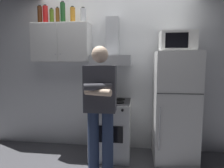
{
  "coord_description": "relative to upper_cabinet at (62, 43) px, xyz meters",
  "views": [
    {
      "loc": [
        0.33,
        -2.61,
        1.44
      ],
      "look_at": [
        0.0,
        0.0,
        1.15
      ],
      "focal_mm": 30.85,
      "sensor_mm": 36.0,
      "label": 1
    }
  ],
  "objects": [
    {
      "name": "upper_cabinet",
      "position": [
        0.0,
        0.0,
        0.0
      ],
      "size": [
        0.9,
        0.37,
        0.6
      ],
      "color": "silver"
    },
    {
      "name": "bottle_canister_steel",
      "position": [
        0.35,
        -0.0,
        0.41
      ],
      "size": [
        0.09,
        0.09,
        0.24
      ],
      "color": "#B2B5BA",
      "rests_on": "upper_cabinet"
    },
    {
      "name": "bottle_olive_oil",
      "position": [
        -0.15,
        -0.02,
        0.41
      ],
      "size": [
        0.06,
        0.06,
        0.24
      ],
      "color": "#4C6B19",
      "rests_on": "upper_cabinet"
    },
    {
      "name": "stove_oven",
      "position": [
        0.8,
        -0.13,
        -1.32
      ],
      "size": [
        0.6,
        0.62,
        0.87
      ],
      "color": "silver",
      "rests_on": "ground_plane"
    },
    {
      "name": "bottle_beer_brown",
      "position": [
        -0.05,
        -0.01,
        0.42
      ],
      "size": [
        0.06,
        0.06,
        0.26
      ],
      "color": "brown",
      "rests_on": "upper_cabinet"
    },
    {
      "name": "range_hood",
      "position": [
        0.8,
        0.0,
        -0.15
      ],
      "size": [
        0.6,
        0.44,
        0.75
      ],
      "color": "#B7BABF"
    },
    {
      "name": "bottle_liquor_amber",
      "position": [
        0.18,
        0.01,
        0.43
      ],
      "size": [
        0.08,
        0.08,
        0.26
      ],
      "color": "#B7721E",
      "rests_on": "upper_cabinet"
    },
    {
      "name": "bottle_soda_red",
      "position": [
        -0.25,
        -0.02,
        0.44
      ],
      "size": [
        0.08,
        0.08,
        0.29
      ],
      "color": "red",
      "rests_on": "upper_cabinet"
    },
    {
      "name": "bottle_wine_green",
      "position": [
        0.03,
        -0.01,
        0.46
      ],
      "size": [
        0.08,
        0.08,
        0.33
      ],
      "color": "#19471E",
      "rests_on": "upper_cabinet"
    },
    {
      "name": "person_standing",
      "position": [
        0.75,
        -0.73,
        -0.85
      ],
      "size": [
        0.38,
        0.33,
        1.64
      ],
      "color": "navy",
      "rests_on": "ground_plane"
    },
    {
      "name": "microwave",
      "position": [
        1.75,
        -0.11,
        -0.01
      ],
      "size": [
        0.48,
        0.37,
        0.28
      ],
      "color": "silver",
      "rests_on": "refrigerator"
    },
    {
      "name": "bottle_rum_dark",
      "position": [
        -0.35,
        -0.01,
        0.44
      ],
      "size": [
        0.07,
        0.07,
        0.29
      ],
      "color": "#47230F",
      "rests_on": "upper_cabinet"
    },
    {
      "name": "refrigerator",
      "position": [
        1.75,
        -0.12,
        -0.95
      ],
      "size": [
        0.6,
        0.62,
        1.6
      ],
      "color": "silver",
      "rests_on": "ground_plane"
    },
    {
      "name": "back_wall_tiled",
      "position": [
        0.85,
        0.23,
        -0.4
      ],
      "size": [
        4.8,
        0.1,
        2.7
      ],
      "primitive_type": "cube",
      "color": "white",
      "rests_on": "ground_plane"
    },
    {
      "name": "ground_plane",
      "position": [
        0.85,
        -0.37,
        -1.75
      ],
      "size": [
        7.0,
        7.0,
        0.0
      ],
      "primitive_type": "plane",
      "color": "#4C4C51"
    }
  ]
}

